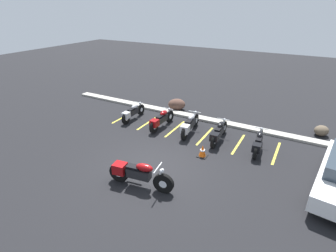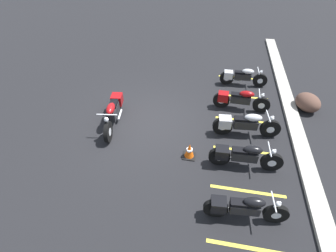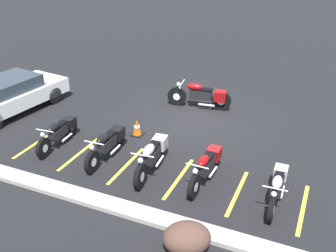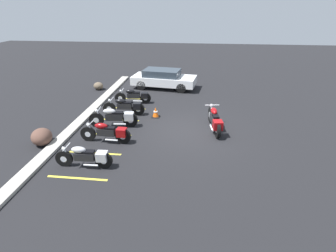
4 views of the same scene
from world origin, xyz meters
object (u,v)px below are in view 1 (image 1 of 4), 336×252
Objects in this scene: landscape_rock_0 at (177,104)px; traffic_cone at (202,151)px; parked_bike_1 at (161,120)px; landscape_rock_1 at (321,131)px; parked_bike_0 at (132,112)px; parked_bike_3 at (219,132)px; motorcycle_maroon_featured at (137,173)px; parked_bike_4 at (258,142)px; parked_bike_2 at (190,125)px.

traffic_cone is (3.41, -4.23, -0.09)m from landscape_rock_0.
parked_bike_1 reaches higher than traffic_cone.
parked_bike_0 is at bearing -162.33° from landscape_rock_1.
parked_bike_0 is 2.97× the size of landscape_rock_1.
parked_bike_3 is 1.61m from traffic_cone.
landscape_rock_1 is (5.56, 7.56, -0.26)m from motorcycle_maroon_featured.
parked_bike_4 reaches higher than parked_bike_0.
parked_bike_2 is at bearing -83.56° from parked_bike_1.
motorcycle_maroon_featured is at bearing 176.33° from parked_bike_2.
parked_bike_4 reaches higher than landscape_rock_0.
landscape_rock_0 is (1.43, 2.52, -0.09)m from parked_bike_0.
parked_bike_3 is (4.97, -0.11, 0.03)m from parked_bike_0.
parked_bike_1 reaches higher than parked_bike_4.
parked_bike_1 reaches higher than landscape_rock_1.
parked_bike_4 is at bearing -88.28° from parked_bike_1.
parked_bike_0 is at bearing 84.19° from parked_bike_4.
landscape_rock_1 is 1.30× the size of traffic_cone.
parked_bike_2 reaches higher than landscape_rock_0.
parked_bike_1 is 4.87m from parked_bike_4.
parked_bike_1 reaches higher than landscape_rock_0.
landscape_rock_1 is at bearing -68.00° from parked_bike_2.
parked_bike_3 is 2.15× the size of landscape_rock_0.
traffic_cone is (-4.31, -4.63, -0.00)m from landscape_rock_1.
parked_bike_2 is 3.32× the size of landscape_rock_1.
parked_bike_2 is 1.05× the size of parked_bike_3.
parked_bike_4 is at bearing -93.75° from parked_bike_3.
parked_bike_2 reaches higher than landscape_rock_1.
parked_bike_0 is 0.95× the size of parked_bike_1.
parked_bike_4 reaches higher than landscape_rock_1.
parked_bike_0 is 1.91m from parked_bike_1.
traffic_cone is at bearing 173.39° from parked_bike_3.
landscape_rock_1 is (7.72, 0.39, -0.09)m from landscape_rock_0.
traffic_cone is at bearing -116.01° from parked_bike_1.
motorcycle_maroon_featured is 4.62m from parked_bike_2.
landscape_rock_0 is at bearing 98.78° from motorcycle_maroon_featured.
landscape_rock_1 is at bearing -73.85° from parked_bike_0.
traffic_cone is at bearing -145.90° from parked_bike_2.
parked_bike_2 is 4.32× the size of traffic_cone.
parked_bike_4 is (3.18, 4.47, -0.07)m from motorcycle_maroon_featured.
parked_bike_2 reaches higher than parked_bike_1.
motorcycle_maroon_featured is 4.80m from parked_bike_1.
parked_bike_1 is 2.72m from landscape_rock_0.
parked_bike_0 is 3.87× the size of traffic_cone.
parked_bike_2 reaches higher than parked_bike_0.
parked_bike_2 reaches higher than parked_bike_3.
parked_bike_1 is 4.09× the size of traffic_cone.
traffic_cone is at bearing -51.16° from landscape_rock_0.
parked_bike_0 is 2.90m from landscape_rock_0.
parked_bike_1 reaches higher than parked_bike_0.
landscape_rock_0 is 5.43m from traffic_cone.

